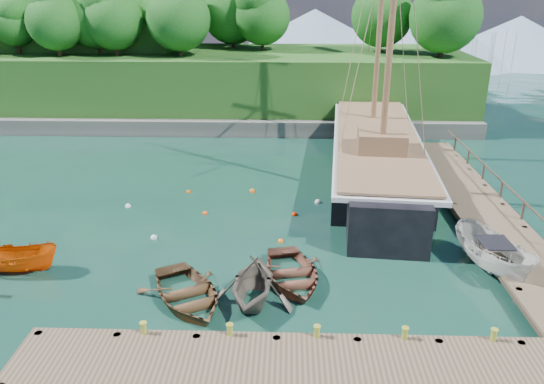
% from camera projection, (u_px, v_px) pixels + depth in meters
% --- Properties ---
extents(ground, '(160.00, 160.00, 0.00)m').
position_uv_depth(ground, '(265.00, 275.00, 23.26)').
color(ground, '#13372D').
rests_on(ground, ground).
extents(dock_near, '(20.00, 3.20, 1.10)m').
position_uv_depth(dock_near, '(319.00, 368.00, 17.00)').
color(dock_near, '#4C3A2A').
rests_on(dock_near, ground).
extents(dock_east, '(3.20, 24.00, 1.10)m').
position_uv_depth(dock_east, '(479.00, 206.00, 29.26)').
color(dock_east, '#4C3A2A').
rests_on(dock_east, ground).
extents(bollard_0, '(0.26, 0.26, 0.45)m').
position_uv_depth(bollard_0, '(146.00, 347.00, 18.64)').
color(bollard_0, olive).
rests_on(bollard_0, ground).
extents(bollard_1, '(0.26, 0.26, 0.45)m').
position_uv_depth(bollard_1, '(231.00, 349.00, 18.55)').
color(bollard_1, olive).
rests_on(bollard_1, ground).
extents(bollard_2, '(0.26, 0.26, 0.45)m').
position_uv_depth(bollard_2, '(316.00, 351.00, 18.46)').
color(bollard_2, olive).
rests_on(bollard_2, ground).
extents(bollard_3, '(0.26, 0.26, 0.45)m').
position_uv_depth(bollard_3, '(403.00, 353.00, 18.37)').
color(bollard_3, olive).
rests_on(bollard_3, ground).
extents(bollard_4, '(0.26, 0.26, 0.45)m').
position_uv_depth(bollard_4, '(490.00, 354.00, 18.28)').
color(bollard_4, olive).
rests_on(bollard_4, ground).
extents(rowboat_0, '(5.25, 5.76, 0.98)m').
position_uv_depth(rowboat_0, '(188.00, 302.00, 21.31)').
color(rowboat_0, '#523821').
rests_on(rowboat_0, ground).
extents(rowboat_1, '(3.75, 4.23, 2.06)m').
position_uv_depth(rowboat_1, '(253.00, 302.00, 21.31)').
color(rowboat_1, '#5F574C').
rests_on(rowboat_1, ground).
extents(rowboat_2, '(4.18, 5.14, 0.94)m').
position_uv_depth(rowboat_2, '(292.00, 281.00, 22.82)').
color(rowboat_2, brown).
rests_on(rowboat_2, ground).
extents(motorboat_orange, '(3.77, 1.60, 1.43)m').
position_uv_depth(motorboat_orange, '(19.00, 271.00, 23.53)').
color(motorboat_orange, '#C34905').
rests_on(motorboat_orange, ground).
extents(cabin_boat_white, '(3.15, 5.25, 1.90)m').
position_uv_depth(cabin_boat_white, '(490.00, 271.00, 23.57)').
color(cabin_boat_white, silver).
rests_on(cabin_boat_white, ground).
extents(schooner, '(7.39, 29.59, 22.04)m').
position_uv_depth(schooner, '(375.00, 158.00, 34.82)').
color(schooner, black).
rests_on(schooner, ground).
extents(mooring_buoy_0, '(0.34, 0.34, 0.34)m').
position_uv_depth(mooring_buoy_0, '(154.00, 238.00, 26.59)').
color(mooring_buoy_0, silver).
rests_on(mooring_buoy_0, ground).
extents(mooring_buoy_1, '(0.30, 0.30, 0.30)m').
position_uv_depth(mooring_buoy_1, '(205.00, 214.00, 29.38)').
color(mooring_buoy_1, '#E8460F').
rests_on(mooring_buoy_1, ground).
extents(mooring_buoy_2, '(0.32, 0.32, 0.32)m').
position_uv_depth(mooring_buoy_2, '(295.00, 215.00, 29.23)').
color(mooring_buoy_2, red).
rests_on(mooring_buoy_2, ground).
extents(mooring_buoy_3, '(0.37, 0.37, 0.37)m').
position_uv_depth(mooring_buoy_3, '(318.00, 203.00, 30.89)').
color(mooring_buoy_3, white).
rests_on(mooring_buoy_3, ground).
extents(mooring_buoy_4, '(0.29, 0.29, 0.29)m').
position_uv_depth(mooring_buoy_4, '(189.00, 192.00, 32.41)').
color(mooring_buoy_4, '#D55804').
rests_on(mooring_buoy_4, ground).
extents(mooring_buoy_5, '(0.37, 0.37, 0.37)m').
position_uv_depth(mooring_buoy_5, '(252.00, 192.00, 32.48)').
color(mooring_buoy_5, '#D2630F').
rests_on(mooring_buoy_5, ground).
extents(mooring_buoy_6, '(0.34, 0.34, 0.34)m').
position_uv_depth(mooring_buoy_6, '(128.00, 207.00, 30.32)').
color(mooring_buoy_6, white).
rests_on(mooring_buoy_6, ground).
extents(mooring_buoy_7, '(0.30, 0.30, 0.30)m').
position_uv_depth(mooring_buoy_7, '(281.00, 242.00, 26.21)').
color(mooring_buoy_7, orange).
rests_on(mooring_buoy_7, ground).
extents(headland, '(51.00, 19.31, 12.90)m').
position_uv_depth(headland, '(145.00, 54.00, 50.75)').
color(headland, '#474744').
rests_on(headland, ground).
extents(distant_ridge, '(117.00, 40.00, 10.00)m').
position_uv_depth(distant_ridge, '(310.00, 32.00, 86.57)').
color(distant_ridge, '#728CA5').
rests_on(distant_ridge, ground).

